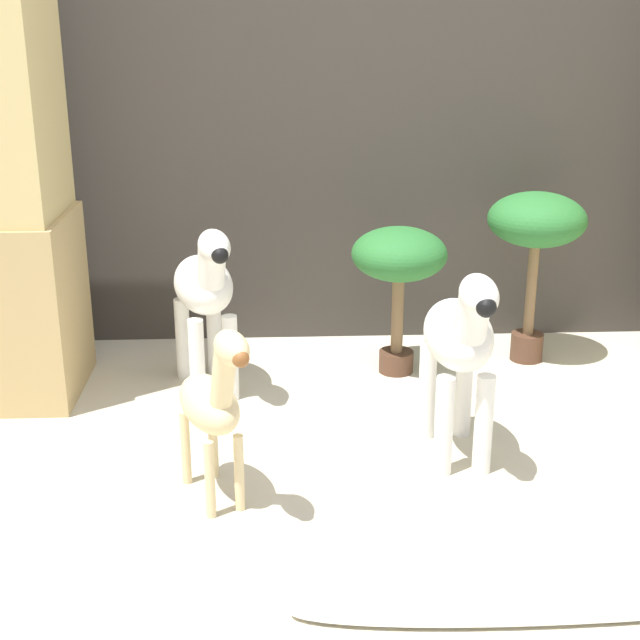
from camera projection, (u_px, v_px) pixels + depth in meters
ground_plane at (429, 533)px, 2.25m from camera, size 14.00×14.00×0.00m
wall_back at (376, 53)px, 3.29m from camera, size 6.40×0.08×2.20m
zebra_right at (460, 343)px, 2.51m from camera, size 0.20×0.46×0.61m
zebra_left at (205, 291)px, 2.97m from camera, size 0.28×0.47×0.61m
giraffe_figurine at (213, 400)px, 2.29m from camera, size 0.25×0.40×0.53m
potted_palm_front at (399, 261)px, 3.12m from camera, size 0.34×0.34×0.54m
potted_palm_back at (536, 228)px, 3.20m from camera, size 0.35×0.35×0.64m
surfboard at (588, 596)px, 1.98m from camera, size 1.36×0.23×0.07m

